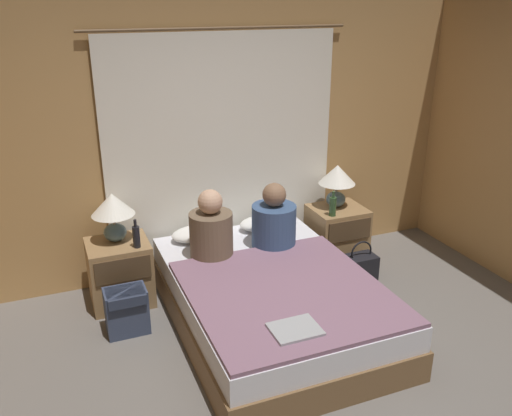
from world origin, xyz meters
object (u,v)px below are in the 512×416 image
(lamp_left, at_px, (113,209))
(nightstand_right, at_px, (337,234))
(pillow_right, at_px, (266,223))
(laptop_on_bed, at_px, (295,329))
(beer_bottle_on_left_stand, at_px, (136,236))
(handbag_on_floor, at_px, (360,267))
(person_left_in_bed, at_px, (211,231))
(bed, at_px, (271,301))
(lamp_right, at_px, (337,179))
(person_right_in_bed, at_px, (274,222))
(beer_bottle_on_right_stand, at_px, (333,206))
(backpack_on_floor, at_px, (126,308))
(pillow_left, at_px, (200,233))
(nightstand_left, at_px, (120,272))

(lamp_left, bearing_deg, nightstand_right, -1.50)
(nightstand_right, bearing_deg, pillow_right, 174.53)
(pillow_right, bearing_deg, lamp_left, -179.39)
(nightstand_right, height_order, laptop_on_bed, nightstand_right)
(laptop_on_bed, bearing_deg, beer_bottle_on_left_stand, 117.51)
(handbag_on_floor, bearing_deg, person_left_in_bed, 174.10)
(bed, height_order, lamp_left, lamp_left)
(lamp_right, bearing_deg, person_right_in_bed, -156.73)
(pillow_right, xyz_separation_m, beer_bottle_on_right_stand, (0.58, -0.21, 0.16))
(lamp_left, height_order, backpack_on_floor, lamp_left)
(laptop_on_bed, relative_size, backpack_on_floor, 0.85)
(person_left_in_bed, distance_m, laptop_on_bed, 1.28)
(beer_bottle_on_right_stand, bearing_deg, pillow_left, 170.31)
(nightstand_right, bearing_deg, backpack_on_floor, -167.36)
(laptop_on_bed, bearing_deg, bed, 77.73)
(bed, height_order, laptop_on_bed, laptop_on_bed)
(beer_bottle_on_left_stand, bearing_deg, nightstand_right, 4.08)
(nightstand_left, xyz_separation_m, backpack_on_floor, (-0.03, -0.47, -0.07))
(beer_bottle_on_right_stand, xyz_separation_m, handbag_on_floor, (0.15, -0.29, -0.51))
(person_left_in_bed, relative_size, beer_bottle_on_right_stand, 2.46)
(nightstand_left, xyz_separation_m, lamp_right, (2.07, 0.05, 0.55))
(laptop_on_bed, bearing_deg, nightstand_right, 52.13)
(beer_bottle_on_left_stand, xyz_separation_m, handbag_on_floor, (1.94, -0.29, -0.51))
(nightstand_right, distance_m, beer_bottle_on_left_stand, 1.97)
(pillow_left, xyz_separation_m, beer_bottle_on_right_stand, (1.21, -0.21, 0.16))
(person_right_in_bed, relative_size, beer_bottle_on_left_stand, 2.37)
(person_right_in_bed, relative_size, beer_bottle_on_right_stand, 2.39)
(beer_bottle_on_left_stand, xyz_separation_m, laptop_on_bed, (0.73, -1.41, -0.18))
(backpack_on_floor, bearing_deg, nightstand_left, 86.14)
(bed, xyz_separation_m, person_right_in_bed, (0.24, 0.50, 0.44))
(nightstand_left, xyz_separation_m, laptop_on_bed, (0.87, -1.54, 0.19))
(bed, relative_size, lamp_right, 5.07)
(bed, relative_size, backpack_on_floor, 5.73)
(lamp_left, relative_size, beer_bottle_on_right_stand, 1.74)
(lamp_left, xyz_separation_m, lamp_right, (2.07, 0.00, 0.00))
(person_right_in_bed, xyz_separation_m, handbag_on_floor, (0.81, -0.14, -0.52))
(bed, bearing_deg, handbag_on_floor, 18.93)
(person_left_in_bed, height_order, beer_bottle_on_right_stand, person_left_in_bed)
(pillow_right, bearing_deg, nightstand_right, -5.47)
(nightstand_right, xyz_separation_m, lamp_right, (0.00, 0.05, 0.55))
(nightstand_left, relative_size, pillow_right, 1.10)
(laptop_on_bed, bearing_deg, beer_bottle_on_right_stand, 53.05)
(lamp_right, height_order, person_right_in_bed, person_right_in_bed)
(lamp_left, relative_size, backpack_on_floor, 1.13)
(lamp_left, bearing_deg, bed, -39.09)
(lamp_right, bearing_deg, bed, -140.91)
(beer_bottle_on_left_stand, relative_size, beer_bottle_on_right_stand, 1.01)
(nightstand_left, bearing_deg, nightstand_right, 0.00)
(pillow_right, relative_size, beer_bottle_on_right_stand, 2.10)
(person_right_in_bed, height_order, handbag_on_floor, person_right_in_bed)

